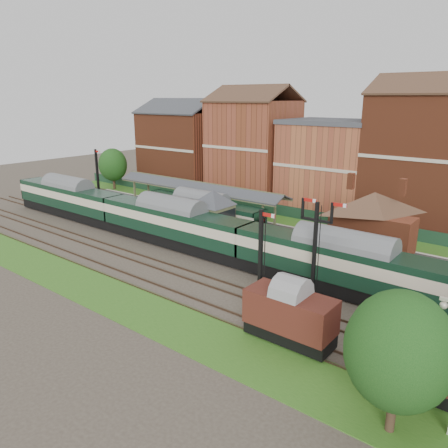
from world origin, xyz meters
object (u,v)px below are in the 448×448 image
Objects in this scene: dmu_train at (172,223)px; platform_railcar at (201,211)px; goods_van_a at (290,314)px; semaphore_bracket at (315,245)px; signal_box at (213,216)px.

dmu_train is 3.39× the size of platform_railcar.
dmu_train is 9.96× the size of goods_van_a.
platform_railcar is 26.33m from goods_van_a.
dmu_train is (-18.09, 2.50, -2.03)m from semaphore_bracket.
dmu_train is at bearing -133.22° from signal_box.
semaphore_bracket is at bearing -20.92° from signal_box.
semaphore_bracket reaches higher than platform_railcar.
dmu_train is at bearing 155.53° from goods_van_a.
goods_van_a is at bearing -24.47° from dmu_train.
semaphore_bracket reaches higher than goods_van_a.
signal_box is 5.67m from platform_railcar.
dmu_train is 6.68m from platform_railcar.
goods_van_a is (1.68, -6.50, -2.61)m from semaphore_bracket.
signal_box reaches higher than dmu_train.
semaphore_bracket is (15.04, -5.75, 1.44)m from signal_box.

